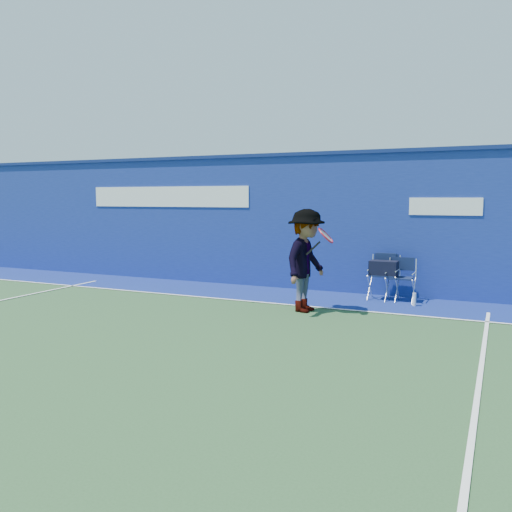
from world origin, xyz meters
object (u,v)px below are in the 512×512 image
at_px(directors_chair_left, 384,280).
at_px(water_bottle, 414,300).
at_px(directors_chair_right, 400,288).
at_px(tennis_player, 306,260).

bearing_deg(directors_chair_left, water_bottle, -31.91).
xyz_separation_m(directors_chair_right, water_bottle, (0.33, -0.39, -0.15)).
height_order(directors_chair_right, tennis_player, tennis_player).
bearing_deg(water_bottle, tennis_player, -143.16).
relative_size(directors_chair_right, water_bottle, 3.39).
xyz_separation_m(directors_chair_left, directors_chair_right, (0.34, -0.03, -0.12)).
height_order(directors_chair_left, tennis_player, tennis_player).
bearing_deg(directors_chair_right, water_bottle, -49.95).
bearing_deg(directors_chair_right, directors_chair_left, 175.63).
height_order(directors_chair_right, water_bottle, directors_chair_right).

